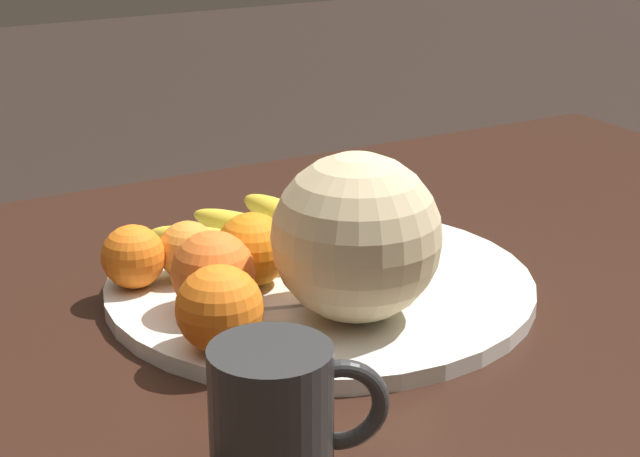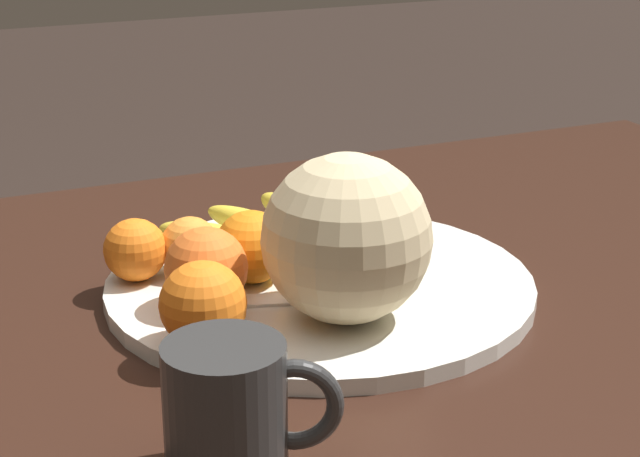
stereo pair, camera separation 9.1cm
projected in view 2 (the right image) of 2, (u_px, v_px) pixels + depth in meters
kitchen_table at (347, 391)px, 1.03m from camera, size 1.35×0.88×0.70m
fruit_bowl at (320, 285)px, 1.01m from camera, size 0.40×0.40×0.02m
melon at (347, 238)px, 0.90m from camera, size 0.15×0.15×0.15m
banana_bunch at (263, 230)px, 1.08m from camera, size 0.18×0.19×0.03m
orange_front_left at (190, 246)px, 1.01m from camera, size 0.06×0.06×0.06m
orange_front_right at (206, 268)px, 0.93m from camera, size 0.07×0.07×0.07m
orange_mid_center at (203, 304)px, 0.86m from camera, size 0.07×0.07×0.07m
orange_back_left at (252, 247)px, 0.99m from camera, size 0.07×0.07×0.07m
orange_back_right at (135, 250)px, 0.99m from camera, size 0.06×0.06×0.06m
produce_tag at (279, 300)px, 0.95m from camera, size 0.08×0.04×0.00m
ceramic_mug at (230, 412)px, 0.70m from camera, size 0.12×0.08×0.10m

